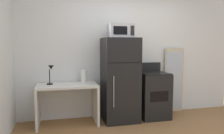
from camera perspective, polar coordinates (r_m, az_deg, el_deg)
wall_back_white at (r=4.66m, az=3.10°, el=3.57°), size 5.00×0.10×2.60m
desk at (r=4.19m, az=-11.44°, el=-7.54°), size 1.10×0.60×0.75m
desk_lamp at (r=4.17m, az=-15.56°, el=-1.13°), size 0.14×0.12×0.35m
paper_towel_roll at (r=4.30m, az=-7.32°, el=-2.38°), size 0.11×0.11×0.24m
refrigerator at (r=4.28m, az=2.06°, el=-3.29°), size 0.66×0.66×1.61m
microwave at (r=4.22m, az=2.19°, el=9.28°), size 0.46×0.35×0.26m
oven_range at (r=4.60m, az=10.46°, el=-7.01°), size 0.58×0.61×1.10m
leaning_mirror at (r=5.06m, az=15.60°, el=-3.30°), size 0.44×0.03×1.40m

